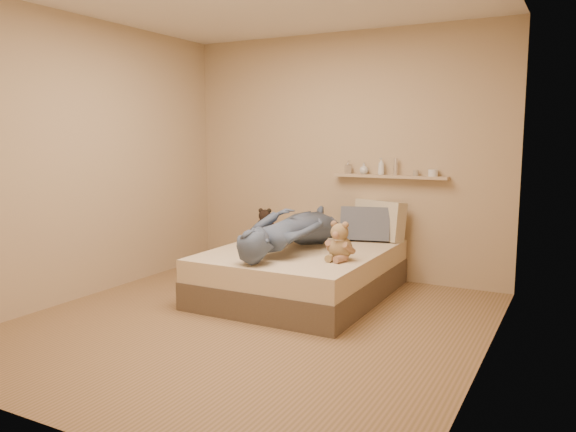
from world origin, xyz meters
The scene contains 10 objects.
room centered at (0.00, 0.00, 1.30)m, with size 3.80×3.80×3.80m.
bed centered at (0.00, 0.93, 0.22)m, with size 1.50×1.90×0.45m.
game_console centered at (0.05, 0.43, 0.61)m, with size 0.20×0.14×0.06m.
teddy_bear centered at (0.51, 0.64, 0.59)m, with size 0.28×0.27×0.34m.
dark_plush centered at (-0.63, 1.32, 0.58)m, with size 0.20×0.20×0.31m.
pillow_cream centered at (0.48, 1.76, 0.65)m, with size 0.55×0.16×0.40m, color beige.
pillow_grey centered at (0.38, 1.62, 0.62)m, with size 0.50×0.14×0.34m, color slate.
person centered at (-0.04, 0.85, 0.65)m, with size 0.61×1.68×0.40m, color #424D69.
wall_shelf centered at (0.55, 1.84, 1.10)m, with size 1.20×0.12×0.03m, color tan.
shelf_bottles centered at (0.47, 1.84, 1.18)m, with size 1.00×0.11×0.17m.
Camera 1 is at (2.34, -3.74, 1.50)m, focal length 35.00 mm.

